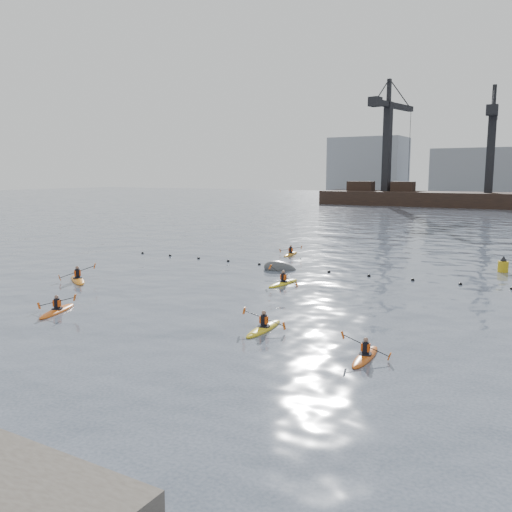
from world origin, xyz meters
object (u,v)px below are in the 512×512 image
Objects in this scene: nav_buoy at (503,266)px; mooring_buoy at (280,270)px; kayaker_4 at (365,356)px; kayaker_1 at (264,328)px; kayaker_5 at (291,254)px; kayaker_3 at (283,283)px; kayaker_2 at (78,279)px; kayaker_0 at (57,310)px.

mooring_buoy is at bearing -152.92° from nav_buoy.
kayaker_4 is 23.07m from nav_buoy.
kayaker_5 is at bearing 111.17° from kayaker_1.
kayaker_1 is 0.98× the size of kayaker_3.
kayaker_1 is at bearing -109.58° from nav_buoy.
kayaker_1 is 16.77m from kayaker_2.
kayaker_4 is at bearing -52.46° from mooring_buoy.
nav_buoy is at bearing -19.06° from kayaker_2.
kayaker_1 is at bearing -68.40° from kayaker_2.
kayaker_4 is at bearing -68.78° from kayaker_2.
kayaker_4 is 1.17× the size of mooring_buoy.
kayaker_1 reaches higher than mooring_buoy.
kayaker_4 is at bearing -16.78° from kayaker_1.
kayaker_3 is 2.44× the size of nav_buoy.
kayaker_0 is 13.99m from kayaker_3.
kayaker_3 reaches higher than nav_buoy.
kayaker_0 is 11.09m from kayaker_1.
kayaker_4 is 19.66m from mooring_buoy.
kayaker_1 is 1.10× the size of kayaker_4.
kayaker_4 is (21.65, -4.99, -0.02)m from kayaker_2.
kayaker_2 reaches higher than kayaker_1.
nav_buoy reaches higher than kayaker_2.
kayaker_5 is (-14.68, 22.63, 0.01)m from kayaker_4.
nav_buoy is (7.68, 21.61, 0.31)m from kayaker_1.
kayaker_0 is 1.00× the size of kayaker_1.
mooring_buoy is at bearing -8.17° from kayaker_2.
kayaker_2 is 18.96m from kayaker_5.
kayaker_1 is at bearing -61.92° from kayaker_3.
mooring_buoy is (-2.66, 4.62, -0.10)m from kayaker_3.
kayaker_0 is at bearing -127.32° from nav_buoy.
kayaker_5 is at bearing 120.08° from kayaker_3.
kayaker_1 is at bearing -17.10° from kayaker_4.
kayaker_0 reaches higher than mooring_buoy.
kayaker_2 is 30.01m from nav_buoy.
kayaker_4 is (5.28, -1.33, -0.01)m from kayaker_1.
nav_buoy reaches higher than kayaker_1.
kayaker_0 is 2.39× the size of nav_buoy.
nav_buoy is (17.09, 0.31, 0.31)m from kayaker_5.
kayaker_3 reaches higher than mooring_buoy.
nav_buoy is (14.38, 7.35, 0.41)m from mooring_buoy.
kayaker_0 is at bearing -103.62° from mooring_buoy.
kayaker_0 is at bearing 1.60° from kayaker_4.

